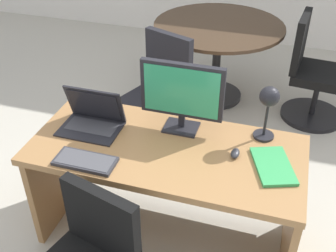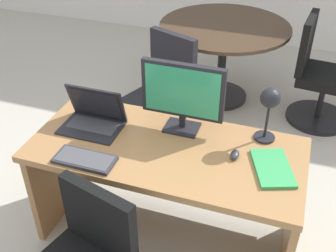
# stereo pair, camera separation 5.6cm
# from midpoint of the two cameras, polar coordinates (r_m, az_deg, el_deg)

# --- Properties ---
(ground) EXTENTS (12.00, 12.00, 0.00)m
(ground) POSITION_cam_midpoint_polar(r_m,az_deg,el_deg) (3.92, 7.35, 1.46)
(ground) COLOR #B7B2A3
(desk) EXTENTS (1.53, 0.70, 0.72)m
(desk) POSITION_cam_midpoint_polar(r_m,az_deg,el_deg) (2.47, 0.71, -6.10)
(desk) COLOR #9E7042
(desk) RESTS_ON ground
(monitor) EXTENTS (0.48, 0.16, 0.42)m
(monitor) POSITION_cam_midpoint_polar(r_m,az_deg,el_deg) (2.32, 2.73, 4.54)
(monitor) COLOR black
(monitor) RESTS_ON desk
(laptop) EXTENTS (0.35, 0.26, 0.24)m
(laptop) POSITION_cam_midpoint_polar(r_m,az_deg,el_deg) (2.49, -9.50, 1.69)
(laptop) COLOR black
(laptop) RESTS_ON desk
(keyboard) EXTENTS (0.33, 0.15, 0.02)m
(keyboard) POSITION_cam_midpoint_polar(r_m,az_deg,el_deg) (2.24, -10.71, -4.56)
(keyboard) COLOR #2D2D33
(keyboard) RESTS_ON desk
(mouse) EXTENTS (0.05, 0.08, 0.04)m
(mouse) POSITION_cam_midpoint_polar(r_m,az_deg,el_deg) (2.26, 9.90, -3.91)
(mouse) COLOR #2D2D33
(mouse) RESTS_ON desk
(desk_lamp) EXTENTS (0.12, 0.14, 0.34)m
(desk_lamp) POSITION_cam_midpoint_polar(r_m,az_deg,el_deg) (2.29, 14.48, 2.89)
(desk_lamp) COLOR black
(desk_lamp) RESTS_ON desk
(book) EXTENTS (0.28, 0.35, 0.02)m
(book) POSITION_cam_midpoint_polar(r_m,az_deg,el_deg) (2.23, 14.93, -5.58)
(book) COLOR green
(book) RESTS_ON desk
(meeting_table) EXTENTS (1.19, 1.19, 0.76)m
(meeting_table) POSITION_cam_midpoint_polar(r_m,az_deg,el_deg) (3.95, 8.06, 11.16)
(meeting_table) COLOR black
(meeting_table) RESTS_ON ground
(meeting_chair_near) EXTENTS (0.60, 0.61, 0.90)m
(meeting_chair_near) POSITION_cam_midpoint_polar(r_m,az_deg,el_deg) (3.41, -0.50, 3.30)
(meeting_chair_near) COLOR black
(meeting_chair_near) RESTS_ON ground
(meeting_chair_far) EXTENTS (0.56, 0.56, 0.95)m
(meeting_chair_far) POSITION_cam_midpoint_polar(r_m,az_deg,el_deg) (3.89, 20.36, 5.90)
(meeting_chair_far) COLOR black
(meeting_chair_far) RESTS_ON ground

